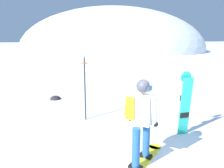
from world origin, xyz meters
name	(u,v)px	position (x,y,z in m)	size (l,w,h in m)	color
ridge_peak_main	(114,51)	(10.33, 40.10, 0.00)	(36.68, 33.01, 17.13)	white
snowboarder_main	(141,120)	(-0.41, 0.73, 0.92)	(1.43, 1.34, 1.71)	yellow
spare_snowboard	(185,104)	(1.19, 1.65, 0.84)	(0.28, 0.14, 1.66)	#23B7A3
piste_marker_near	(85,83)	(-1.09, 3.38, 1.14)	(0.20, 0.20, 2.00)	black
rock_dark	(55,99)	(-1.96, 5.95, 0.00)	(0.43, 0.37, 0.30)	#282628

